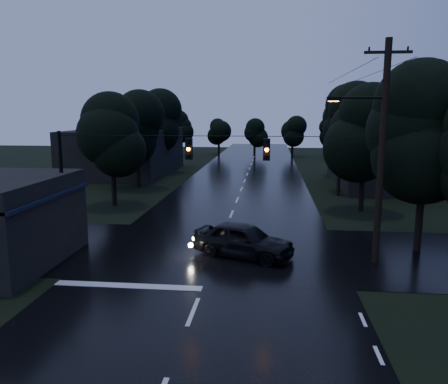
# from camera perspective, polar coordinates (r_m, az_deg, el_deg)

# --- Properties ---
(main_road) EXTENTS (12.00, 120.00, 0.02)m
(main_road) POSITION_cam_1_polar(r_m,az_deg,el_deg) (39.69, 2.29, 0.33)
(main_road) COLOR black
(main_road) RESTS_ON ground
(cross_street) EXTENTS (60.00, 9.00, 0.02)m
(cross_street) POSITION_cam_1_polar(r_m,az_deg,el_deg) (22.25, -0.86, -7.63)
(cross_street) COLOR black
(cross_street) RESTS_ON ground
(building_far_right) EXTENTS (10.00, 14.00, 4.40)m
(building_far_right) POSITION_cam_1_polar(r_m,az_deg,el_deg) (44.74, 20.90, 3.64)
(building_far_right) COLOR black
(building_far_right) RESTS_ON ground
(building_far_left) EXTENTS (10.00, 16.00, 5.00)m
(building_far_left) POSITION_cam_1_polar(r_m,az_deg,el_deg) (51.93, -12.59, 5.22)
(building_far_left) COLOR black
(building_far_left) RESTS_ON ground
(utility_pole_main) EXTENTS (3.50, 0.30, 10.00)m
(utility_pole_main) POSITION_cam_1_polar(r_m,az_deg,el_deg) (20.65, 19.69, 5.29)
(utility_pole_main) COLOR black
(utility_pole_main) RESTS_ON ground
(utility_pole_far) EXTENTS (2.00, 0.30, 7.50)m
(utility_pole_far) POSITION_cam_1_polar(r_m,az_deg,el_deg) (37.57, 14.91, 5.40)
(utility_pole_far) COLOR black
(utility_pole_far) RESTS_ON ground
(anchor_pole_left) EXTENTS (0.18, 0.18, 6.00)m
(anchor_pole_left) POSITION_cam_1_polar(r_m,az_deg,el_deg) (22.74, -20.32, -0.09)
(anchor_pole_left) COLOR black
(anchor_pole_left) RESTS_ON ground
(span_signals) EXTENTS (15.00, 0.37, 1.12)m
(span_signals) POSITION_cam_1_polar(r_m,az_deg,el_deg) (20.17, 0.32, 5.74)
(span_signals) COLOR black
(span_signals) RESTS_ON ground
(tree_corner_near) EXTENTS (4.48, 4.48, 9.44)m
(tree_corner_near) POSITION_cam_1_polar(r_m,az_deg,el_deg) (23.25, 24.92, 7.25)
(tree_corner_near) COLOR black
(tree_corner_near) RESTS_ON ground
(tree_left_a) EXTENTS (3.92, 3.92, 8.26)m
(tree_left_a) POSITION_cam_1_polar(r_m,az_deg,el_deg) (33.15, -14.47, 7.18)
(tree_left_a) COLOR black
(tree_left_a) RESTS_ON ground
(tree_left_b) EXTENTS (4.20, 4.20, 8.85)m
(tree_left_b) POSITION_cam_1_polar(r_m,az_deg,el_deg) (40.89, -11.35, 8.35)
(tree_left_b) COLOR black
(tree_left_b) RESTS_ON ground
(tree_left_c) EXTENTS (4.48, 4.48, 9.44)m
(tree_left_c) POSITION_cam_1_polar(r_m,az_deg,el_deg) (50.66, -8.62, 9.19)
(tree_left_c) COLOR black
(tree_left_c) RESTS_ON ground
(tree_right_a) EXTENTS (4.20, 4.20, 8.85)m
(tree_right_a) POSITION_cam_1_polar(r_m,az_deg,el_deg) (31.69, 17.95, 7.57)
(tree_right_a) COLOR black
(tree_right_a) RESTS_ON ground
(tree_right_b) EXTENTS (4.48, 4.48, 9.44)m
(tree_right_b) POSITION_cam_1_polar(r_m,az_deg,el_deg) (39.65, 16.49, 8.63)
(tree_right_b) COLOR black
(tree_right_b) RESTS_ON ground
(tree_right_c) EXTENTS (4.76, 4.76, 10.03)m
(tree_right_c) POSITION_cam_1_polar(r_m,az_deg,el_deg) (49.61, 15.15, 9.37)
(tree_right_c) COLOR black
(tree_right_c) RESTS_ON ground
(car) EXTENTS (5.26, 3.60, 1.66)m
(car) POSITION_cam_1_polar(r_m,az_deg,el_deg) (21.10, 2.55, -6.27)
(car) COLOR black
(car) RESTS_ON ground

